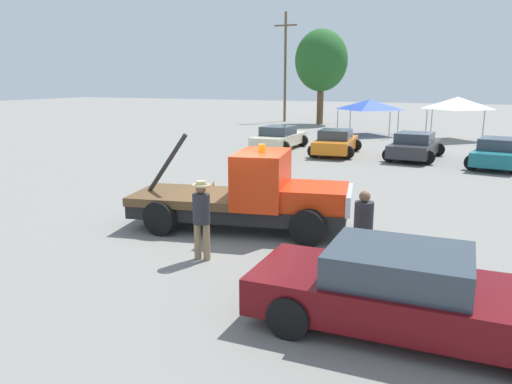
{
  "coord_description": "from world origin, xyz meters",
  "views": [
    {
      "loc": [
        5.72,
        -11.4,
        3.87
      ],
      "look_at": [
        0.5,
        0.0,
        1.05
      ],
      "focal_mm": 35.0,
      "sensor_mm": 36.0,
      "label": 1
    }
  ],
  "objects_px": {
    "parked_car_teal": "(499,153)",
    "utility_pole": "(285,65)",
    "foreground_car": "(411,293)",
    "parked_car_charcoal": "(415,146)",
    "tree_left": "(321,61)",
    "traffic_cone": "(214,190)",
    "person_at_hood": "(201,214)",
    "parked_car_orange": "(336,142)",
    "tow_truck": "(251,196)",
    "parked_car_cream": "(279,138)",
    "canopy_tent_blue": "(369,105)",
    "person_near_truck": "(363,226)",
    "canopy_tent_white": "(458,103)"
  },
  "relations": [
    {
      "from": "tree_left",
      "to": "traffic_cone",
      "type": "bearing_deg",
      "value": -79.43
    },
    {
      "from": "person_near_truck",
      "to": "parked_car_orange",
      "type": "relative_size",
      "value": 0.38
    },
    {
      "from": "canopy_tent_blue",
      "to": "tree_left",
      "type": "bearing_deg",
      "value": 128.76
    },
    {
      "from": "parked_car_teal",
      "to": "tree_left",
      "type": "xyz_separation_m",
      "value": [
        -14.29,
        18.59,
        4.89
      ]
    },
    {
      "from": "parked_car_teal",
      "to": "utility_pole",
      "type": "bearing_deg",
      "value": 50.57
    },
    {
      "from": "traffic_cone",
      "to": "utility_pole",
      "type": "bearing_deg",
      "value": 107.08
    },
    {
      "from": "person_near_truck",
      "to": "utility_pole",
      "type": "bearing_deg",
      "value": 14.94
    },
    {
      "from": "foreground_car",
      "to": "tree_left",
      "type": "height_order",
      "value": "tree_left"
    },
    {
      "from": "person_near_truck",
      "to": "canopy_tent_white",
      "type": "xyz_separation_m",
      "value": [
        0.28,
        25.9,
        1.41
      ]
    },
    {
      "from": "person_at_hood",
      "to": "utility_pole",
      "type": "distance_m",
      "value": 38.2
    },
    {
      "from": "person_at_hood",
      "to": "canopy_tent_blue",
      "type": "distance_m",
      "value": 27.24
    },
    {
      "from": "parked_car_teal",
      "to": "canopy_tent_blue",
      "type": "bearing_deg",
      "value": 44.9
    },
    {
      "from": "parked_car_charcoal",
      "to": "canopy_tent_white",
      "type": "xyz_separation_m",
      "value": [
        1.33,
        9.7,
        1.76
      ]
    },
    {
      "from": "parked_car_orange",
      "to": "canopy_tent_blue",
      "type": "relative_size",
      "value": 1.24
    },
    {
      "from": "canopy_tent_white",
      "to": "person_at_hood",
      "type": "bearing_deg",
      "value": -97.81
    },
    {
      "from": "tow_truck",
      "to": "parked_car_cream",
      "type": "distance_m",
      "value": 15.86
    },
    {
      "from": "person_near_truck",
      "to": "utility_pole",
      "type": "relative_size",
      "value": 0.17
    },
    {
      "from": "traffic_cone",
      "to": "tow_truck",
      "type": "bearing_deg",
      "value": -46.23
    },
    {
      "from": "parked_car_charcoal",
      "to": "canopy_tent_blue",
      "type": "bearing_deg",
      "value": 27.65
    },
    {
      "from": "canopy_tent_blue",
      "to": "tree_left",
      "type": "xyz_separation_m",
      "value": [
        -5.98,
        7.45,
        3.37
      ]
    },
    {
      "from": "parked_car_orange",
      "to": "canopy_tent_blue",
      "type": "distance_m",
      "value": 10.53
    },
    {
      "from": "parked_car_orange",
      "to": "utility_pole",
      "type": "height_order",
      "value": "utility_pole"
    },
    {
      "from": "utility_pole",
      "to": "canopy_tent_blue",
      "type": "bearing_deg",
      "value": -41.72
    },
    {
      "from": "foreground_car",
      "to": "parked_car_charcoal",
      "type": "relative_size",
      "value": 1.12
    },
    {
      "from": "person_at_hood",
      "to": "tree_left",
      "type": "distance_m",
      "value": 35.81
    },
    {
      "from": "parked_car_teal",
      "to": "canopy_tent_blue",
      "type": "distance_m",
      "value": 13.98
    },
    {
      "from": "parked_car_charcoal",
      "to": "traffic_cone",
      "type": "relative_size",
      "value": 8.34
    },
    {
      "from": "foreground_car",
      "to": "person_at_hood",
      "type": "height_order",
      "value": "person_at_hood"
    },
    {
      "from": "parked_car_teal",
      "to": "parked_car_orange",
      "type": "bearing_deg",
      "value": 92.79
    },
    {
      "from": "tree_left",
      "to": "foreground_car",
      "type": "bearing_deg",
      "value": -70.44
    },
    {
      "from": "foreground_car",
      "to": "canopy_tent_blue",
      "type": "distance_m",
      "value": 29.41
    },
    {
      "from": "foreground_car",
      "to": "tree_left",
      "type": "xyz_separation_m",
      "value": [
        -12.8,
        36.02,
        4.89
      ]
    },
    {
      "from": "foreground_car",
      "to": "tree_left",
      "type": "distance_m",
      "value": 38.54
    },
    {
      "from": "parked_car_orange",
      "to": "utility_pole",
      "type": "distance_m",
      "value": 22.39
    },
    {
      "from": "person_near_truck",
      "to": "tree_left",
      "type": "bearing_deg",
      "value": 10.05
    },
    {
      "from": "foreground_car",
      "to": "person_at_hood",
      "type": "xyz_separation_m",
      "value": [
        -4.6,
        1.45,
        0.39
      ]
    },
    {
      "from": "foreground_car",
      "to": "parked_car_charcoal",
      "type": "bearing_deg",
      "value": 95.53
    },
    {
      "from": "parked_car_charcoal",
      "to": "traffic_cone",
      "type": "distance_m",
      "value": 12.56
    },
    {
      "from": "tow_truck",
      "to": "parked_car_teal",
      "type": "height_order",
      "value": "tow_truck"
    },
    {
      "from": "tow_truck",
      "to": "person_near_truck",
      "type": "xyz_separation_m",
      "value": [
        3.34,
        -1.81,
        0.1
      ]
    },
    {
      "from": "parked_car_charcoal",
      "to": "tree_left",
      "type": "height_order",
      "value": "tree_left"
    },
    {
      "from": "person_at_hood",
      "to": "canopy_tent_blue",
      "type": "height_order",
      "value": "canopy_tent_blue"
    },
    {
      "from": "person_at_hood",
      "to": "canopy_tent_white",
      "type": "bearing_deg",
      "value": 163.65
    },
    {
      "from": "person_at_hood",
      "to": "canopy_tent_white",
      "type": "xyz_separation_m",
      "value": [
        3.65,
        26.58,
        1.36
      ]
    },
    {
      "from": "parked_car_cream",
      "to": "parked_car_charcoal",
      "type": "distance_m",
      "value": 7.56
    },
    {
      "from": "canopy_tent_white",
      "to": "parked_car_charcoal",
      "type": "bearing_deg",
      "value": -97.82
    },
    {
      "from": "tree_left",
      "to": "canopy_tent_blue",
      "type": "bearing_deg",
      "value": -51.24
    },
    {
      "from": "parked_car_orange",
      "to": "tree_left",
      "type": "relative_size",
      "value": 0.55
    },
    {
      "from": "parked_car_orange",
      "to": "person_near_truck",
      "type": "bearing_deg",
      "value": -168.45
    },
    {
      "from": "foreground_car",
      "to": "parked_car_orange",
      "type": "relative_size",
      "value": 1.13
    }
  ]
}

